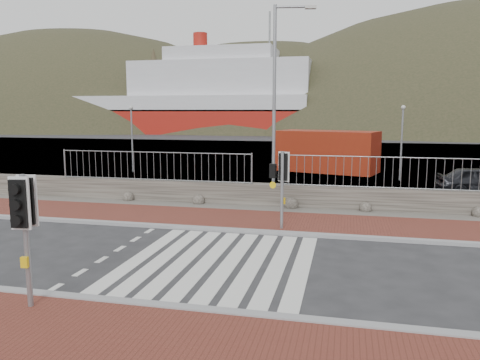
% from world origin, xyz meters
% --- Properties ---
extents(ground, '(220.00, 220.00, 0.00)m').
position_xyz_m(ground, '(0.00, 0.00, 0.00)').
color(ground, '#28282B').
rests_on(ground, ground).
extents(sidewalk_far, '(40.00, 3.00, 0.08)m').
position_xyz_m(sidewalk_far, '(0.00, 4.50, 0.04)').
color(sidewalk_far, brown).
rests_on(sidewalk_far, ground).
extents(kerb_near, '(40.00, 0.25, 0.12)m').
position_xyz_m(kerb_near, '(0.00, -3.00, 0.05)').
color(kerb_near, gray).
rests_on(kerb_near, ground).
extents(kerb_far, '(40.00, 0.25, 0.12)m').
position_xyz_m(kerb_far, '(0.00, 3.00, 0.05)').
color(kerb_far, gray).
rests_on(kerb_far, ground).
extents(zebra_crossing, '(4.62, 5.60, 0.01)m').
position_xyz_m(zebra_crossing, '(-0.00, 0.00, 0.01)').
color(zebra_crossing, silver).
rests_on(zebra_crossing, ground).
extents(gravel_strip, '(40.00, 1.50, 0.06)m').
position_xyz_m(gravel_strip, '(0.00, 6.50, 0.03)').
color(gravel_strip, '#59544C').
rests_on(gravel_strip, ground).
extents(stone_wall, '(40.00, 0.60, 0.90)m').
position_xyz_m(stone_wall, '(0.00, 7.30, 0.45)').
color(stone_wall, '#403C35').
rests_on(stone_wall, ground).
extents(railing, '(18.07, 0.07, 1.22)m').
position_xyz_m(railing, '(0.00, 7.15, 1.82)').
color(railing, gray).
rests_on(railing, stone_wall).
extents(quay, '(120.00, 40.00, 0.50)m').
position_xyz_m(quay, '(0.00, 27.90, 0.00)').
color(quay, '#4C4C4F').
rests_on(quay, ground).
extents(water, '(220.00, 50.00, 0.05)m').
position_xyz_m(water, '(0.00, 62.90, 0.00)').
color(water, '#3F4C54').
rests_on(water, ground).
extents(ferry, '(50.00, 16.00, 20.00)m').
position_xyz_m(ferry, '(-24.65, 67.90, 5.36)').
color(ferry, maroon).
rests_on(ferry, ground).
extents(hills_backdrop, '(254.00, 90.00, 100.00)m').
position_xyz_m(hills_backdrop, '(6.74, 87.90, -23.05)').
color(hills_backdrop, '#2C2F1C').
rests_on(hills_backdrop, ground).
extents(traffic_signal_near, '(0.41, 0.28, 2.65)m').
position_xyz_m(traffic_signal_near, '(-2.77, -3.59, 1.91)').
color(traffic_signal_near, gray).
rests_on(traffic_signal_near, ground).
extents(traffic_signal_far, '(0.63, 0.32, 2.56)m').
position_xyz_m(traffic_signal_far, '(1.09, 3.52, 1.85)').
color(traffic_signal_far, gray).
rests_on(traffic_signal_far, ground).
extents(streetlight, '(1.69, 0.45, 7.99)m').
position_xyz_m(streetlight, '(0.27, 8.12, 4.50)').
color(streetlight, gray).
rests_on(streetlight, ground).
extents(shipping_container, '(6.65, 4.27, 2.57)m').
position_xyz_m(shipping_container, '(1.86, 18.92, 1.28)').
color(shipping_container, '#953210').
rests_on(shipping_container, ground).
extents(car_a, '(3.78, 1.81, 1.25)m').
position_xyz_m(car_a, '(9.13, 12.40, 0.62)').
color(car_a, black).
rests_on(car_a, ground).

